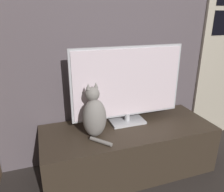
# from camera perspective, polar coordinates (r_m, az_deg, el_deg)

# --- Properties ---
(wall_back) EXTENTS (4.80, 0.05, 2.60)m
(wall_back) POSITION_cam_1_polar(r_m,az_deg,el_deg) (1.92, 1.00, 20.69)
(wall_back) COLOR #564C51
(wall_back) RESTS_ON ground_plane
(tv_stand) EXTENTS (1.43, 0.56, 0.41)m
(tv_stand) POSITION_cam_1_polar(r_m,az_deg,el_deg) (1.94, 4.14, -13.53)
(tv_stand) COLOR #33281E
(tv_stand) RESTS_ON ground_plane
(tv) EXTENTS (0.95, 0.18, 0.65)m
(tv) POSITION_cam_1_polar(r_m,az_deg,el_deg) (1.79, 4.16, 2.93)
(tv) COLOR #B7B7BC
(tv) RESTS_ON tv_stand
(cat) EXTENTS (0.20, 0.29, 0.42)m
(cat) POSITION_cam_1_polar(r_m,az_deg,el_deg) (1.65, -4.69, -5.03)
(cat) COLOR gray
(cat) RESTS_ON tv_stand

